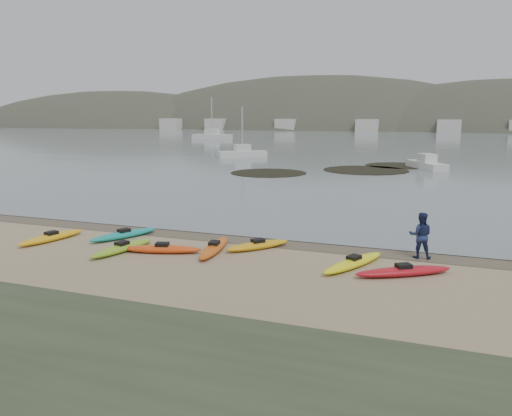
% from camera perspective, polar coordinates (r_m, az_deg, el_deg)
% --- Properties ---
extents(ground, '(600.00, 600.00, 0.00)m').
position_cam_1_polar(ground, '(24.38, 0.00, -3.46)').
color(ground, tan).
rests_on(ground, ground).
extents(wet_sand, '(60.00, 60.00, 0.00)m').
position_cam_1_polar(wet_sand, '(24.11, -0.25, -3.62)').
color(wet_sand, brown).
rests_on(wet_sand, ground).
extents(water, '(1200.00, 1200.00, 0.00)m').
position_cam_1_polar(water, '(322.35, 18.89, 9.16)').
color(water, slate).
rests_on(water, ground).
extents(kayaks, '(18.70, 5.74, 0.34)m').
position_cam_1_polar(kayaks, '(21.95, -5.76, -4.68)').
color(kayaks, '#88C126').
rests_on(kayaks, ground).
extents(person_east, '(1.01, 0.81, 1.96)m').
position_cam_1_polar(person_east, '(21.98, 18.30, -2.99)').
color(person_east, navy).
rests_on(person_east, ground).
extents(kelp_mats, '(19.48, 19.54, 0.04)m').
position_cam_1_polar(kelp_mats, '(54.57, 10.50, 4.33)').
color(kelp_mats, black).
rests_on(kelp_mats, water).
extents(moored_boats, '(93.48, 77.23, 1.31)m').
position_cam_1_polar(moored_boats, '(97.86, 15.24, 7.24)').
color(moored_boats, silver).
rests_on(moored_boats, ground).
extents(far_town, '(199.00, 5.00, 4.00)m').
position_cam_1_polar(far_town, '(167.25, 19.60, 8.81)').
color(far_town, beige).
rests_on(far_town, ground).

